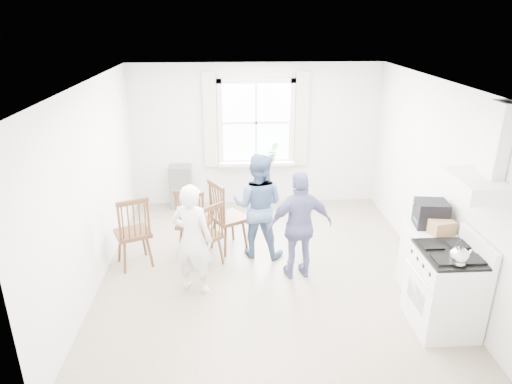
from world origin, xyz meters
The scene contains 17 objects.
room_shell centered at (0.00, 0.00, 1.30)m, with size 4.62×5.12×2.64m.
window_assembly centered at (0.00, 2.45, 1.46)m, with size 1.88×0.24×1.70m.
range_hood centered at (2.07, -1.35, 1.90)m, with size 0.45×0.76×0.94m.
shelf_unit centered at (-1.40, 2.33, 0.40)m, with size 0.40×0.30×0.80m, color slate.
gas_stove centered at (1.91, -1.35, 0.48)m, with size 0.68×0.76×1.12m.
kettle centered at (1.86, -1.59, 1.04)m, with size 0.19×0.19×0.27m.
low_cabinet centered at (1.98, -0.65, 0.45)m, with size 0.50×0.55×0.90m, color silver.
stereo_stack centered at (1.99, -0.58, 1.07)m, with size 0.41×0.38×0.33m.
cardboard_box centered at (2.04, -0.81, 0.99)m, with size 0.27×0.19×0.17m, color #A37E4F.
windsor_chair_a centered at (-1.82, 0.15, 0.66)m, with size 0.60×0.59×1.08m.
windsor_chair_b centered at (-1.05, 0.42, 0.66)m, with size 0.54×0.54×1.09m.
windsor_chair_c centered at (-0.79, 0.11, 0.60)m, with size 0.58×0.58×0.99m.
person_left centered at (-0.97, -0.45, 0.74)m, with size 0.54×0.54×1.47m, color white.
person_mid centered at (-0.09, 0.46, 0.78)m, with size 0.76×0.76×1.57m, color #4B648C.
person_right centered at (0.43, -0.18, 0.75)m, with size 0.88×0.88×1.51m, color navy.
potted_plant centered at (0.31, 2.36, 1.04)m, with size 0.20×0.20×0.37m, color #347634.
windsor_chair_d centered at (-0.62, 0.61, 0.68)m, with size 0.63×0.64×1.12m.
Camera 1 is at (-0.47, -5.60, 3.38)m, focal length 32.00 mm.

